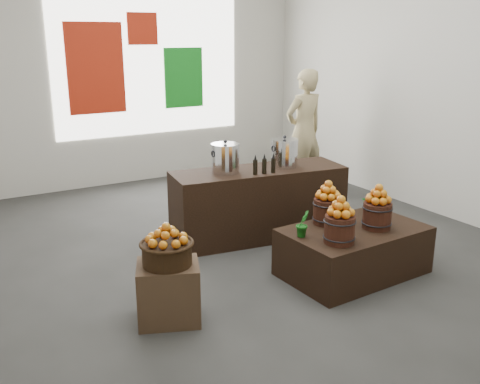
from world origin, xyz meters
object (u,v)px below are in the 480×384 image
stock_pot_left (225,159)px  stock_pot_center (284,154)px  display_table (353,251)px  shopper (304,131)px  wicker_basket (167,254)px  crate (169,292)px  counter (259,203)px

stock_pot_left → stock_pot_center: 0.76m
display_table → shopper: bearing=60.1°
wicker_basket → display_table: (2.04, -0.09, -0.37)m
crate → stock_pot_left: 2.06m
stock_pot_left → stock_pot_center: bearing=-8.1°
wicker_basket → shopper: (3.49, 2.72, 0.33)m
crate → stock_pot_left: (1.33, 1.37, 0.76)m
crate → stock_pot_left: bearing=45.9°
display_table → shopper: (1.45, 2.81, 0.71)m
crate → display_table: crate is taller
stock_pot_left → shopper: (2.15, 1.35, -0.06)m
crate → display_table: bearing=-2.6°
counter → shopper: shopper is taller
wicker_basket → counter: counter is taller
display_table → stock_pot_left: 1.80m
display_table → counter: bearing=98.6°
wicker_basket → stock_pot_left: 1.95m
wicker_basket → counter: 2.20m
stock_pot_center → shopper: shopper is taller
stock_pot_center → shopper: (1.40, 1.46, -0.06)m
wicker_basket → display_table: wicker_basket is taller
wicker_basket → stock_pot_center: 2.47m
crate → shopper: shopper is taller
wicker_basket → stock_pot_center: size_ratio=1.30×
wicker_basket → shopper: 4.43m
counter → shopper: size_ratio=1.10×
wicker_basket → shopper: bearing=38.0°
crate → stock_pot_left: size_ratio=1.63×
crate → counter: counter is taller
wicker_basket → shopper: size_ratio=0.22×
crate → shopper: 4.48m
stock_pot_left → display_table: bearing=-64.3°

